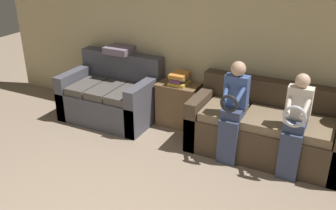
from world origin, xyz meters
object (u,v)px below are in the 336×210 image
at_px(couch_main, 267,129).
at_px(throw_pillow, 121,49).
at_px(child_left_seated, 233,108).
at_px(side_shelf, 179,104).
at_px(child_right_seated, 295,122).
at_px(book_stack, 179,78).
at_px(couch_side, 112,97).

xyz_separation_m(couch_main, throw_pillow, (-2.37, 0.30, 0.67)).
relative_size(child_left_seated, side_shelf, 1.94).
relative_size(child_right_seated, side_shelf, 1.89).
distance_m(side_shelf, book_stack, 0.40).
relative_size(couch_main, book_stack, 6.61).
height_order(couch_side, child_right_seated, child_right_seated).
xyz_separation_m(child_left_seated, book_stack, (-0.98, 0.56, 0.03)).
xyz_separation_m(side_shelf, throw_pillow, (-1.02, 0.08, 0.67)).
height_order(child_left_seated, throw_pillow, child_left_seated).
bearing_deg(book_stack, child_right_seated, -18.44).
height_order(couch_main, book_stack, couch_main).
xyz_separation_m(child_right_seated, throw_pillow, (-2.73, 0.65, 0.32)).
relative_size(couch_main, throw_pillow, 4.80).
xyz_separation_m(couch_main, child_left_seated, (-0.36, -0.35, 0.37)).
bearing_deg(couch_main, throw_pillow, 172.79).
relative_size(child_left_seated, book_stack, 4.32).
relative_size(couch_main, child_right_seated, 1.57).
relative_size(couch_main, couch_side, 1.40).
xyz_separation_m(couch_side, child_right_seated, (2.72, -0.34, 0.34)).
bearing_deg(couch_main, child_right_seated, -44.24).
distance_m(couch_side, book_stack, 1.11).
distance_m(couch_main, throw_pillow, 2.48).
distance_m(child_right_seated, book_stack, 1.79).
relative_size(couch_side, child_left_seated, 1.09).
distance_m(couch_main, child_right_seated, 0.61).
bearing_deg(throw_pillow, child_left_seated, -17.83).
xyz_separation_m(couch_main, couch_side, (-2.36, -0.01, 0.00)).
bearing_deg(throw_pillow, couch_main, -7.21).
bearing_deg(throw_pillow, book_stack, -4.75).
bearing_deg(book_stack, couch_side, -167.45).
relative_size(child_left_seated, child_right_seated, 1.03).
bearing_deg(child_right_seated, couch_side, 172.86).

